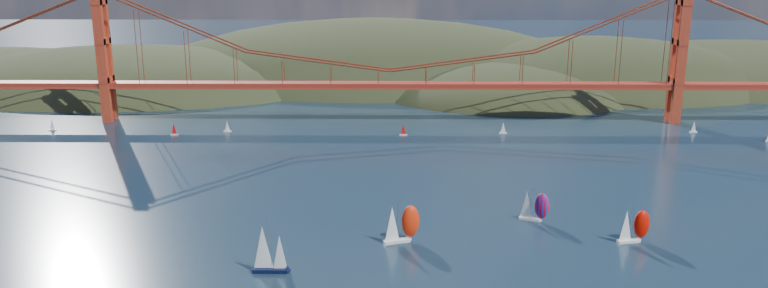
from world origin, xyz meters
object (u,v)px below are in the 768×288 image
(racer_1, at_px, (633,226))
(racer_rwb, at_px, (534,205))
(sloop_navy, at_px, (268,250))
(racer_0, at_px, (401,223))

(racer_1, relative_size, racer_rwb, 1.03)
(racer_1, bearing_deg, sloop_navy, 179.55)
(racer_0, relative_size, racer_1, 1.14)
(sloop_navy, relative_size, racer_1, 1.32)
(sloop_navy, xyz_separation_m, racer_rwb, (67.64, 33.88, -1.17))
(racer_1, bearing_deg, racer_0, 168.35)
(sloop_navy, height_order, racer_rwb, sloop_navy)
(racer_rwb, bearing_deg, racer_0, -136.00)
(sloop_navy, height_order, racer_1, sloop_navy)
(racer_1, bearing_deg, racer_rwb, 134.25)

